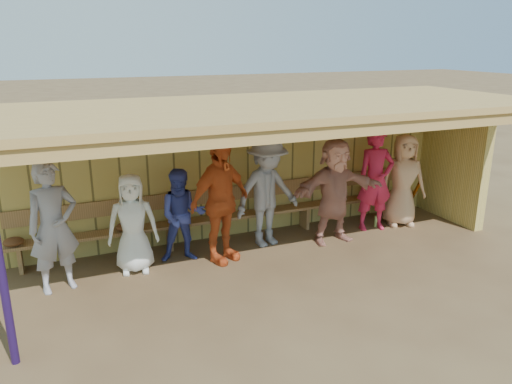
% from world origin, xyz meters
% --- Properties ---
extents(ground, '(90.00, 90.00, 0.00)m').
position_xyz_m(ground, '(0.00, 0.00, 0.00)').
color(ground, brown).
rests_on(ground, ground).
extents(player_a, '(0.77, 0.61, 1.87)m').
position_xyz_m(player_a, '(-3.07, 0.24, 0.93)').
color(player_a, '#96959D').
rests_on(player_a, ground).
extents(player_b, '(0.82, 0.61, 1.53)m').
position_xyz_m(player_b, '(-1.98, 0.42, 0.77)').
color(player_b, white).
rests_on(player_b, ground).
extents(player_c, '(0.83, 0.70, 1.51)m').
position_xyz_m(player_c, '(-1.19, 0.51, 0.76)').
color(player_c, '#38429B').
rests_on(player_c, ground).
extents(player_d, '(1.26, 0.93, 1.98)m').
position_xyz_m(player_d, '(-0.64, 0.27, 0.99)').
color(player_d, '#D55522').
rests_on(player_d, ground).
extents(player_e, '(1.33, 0.92, 1.89)m').
position_xyz_m(player_e, '(0.31, 0.60, 0.94)').
color(player_e, gray).
rests_on(player_e, ground).
extents(player_f, '(1.73, 0.58, 1.85)m').
position_xyz_m(player_f, '(1.43, 0.28, 0.92)').
color(player_f, tan).
rests_on(player_f, ground).
extents(player_g, '(0.76, 0.57, 1.90)m').
position_xyz_m(player_g, '(2.45, 0.52, 0.95)').
color(player_g, '#C71F41').
rests_on(player_g, ground).
extents(player_h, '(0.99, 0.79, 1.76)m').
position_xyz_m(player_h, '(3.07, 0.51, 0.88)').
color(player_h, tan).
rests_on(player_h, ground).
extents(dugout_structure, '(8.80, 3.20, 2.50)m').
position_xyz_m(dugout_structure, '(0.39, 0.69, 1.69)').
color(dugout_structure, tan).
rests_on(dugout_structure, ground).
extents(bench, '(7.60, 0.34, 0.93)m').
position_xyz_m(bench, '(0.00, 1.12, 0.53)').
color(bench, '#9D7443').
rests_on(bench, ground).
extents(dugout_equipment, '(7.52, 0.62, 0.80)m').
position_xyz_m(dugout_equipment, '(-1.25, 0.99, 0.49)').
color(dugout_equipment, '#C46217').
rests_on(dugout_equipment, ground).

